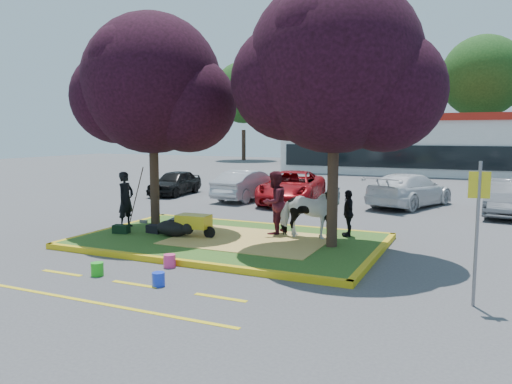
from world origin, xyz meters
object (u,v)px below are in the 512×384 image
at_px(calf, 173,228).
at_px(car_silver, 248,185).
at_px(bucket_green, 97,269).
at_px(wheelbarrow, 194,222).
at_px(sign_post, 478,217).
at_px(bucket_blue, 158,279).
at_px(cow, 309,212).
at_px(bucket_pink, 170,261).
at_px(handler, 126,200).
at_px(car_black, 175,183).

distance_m(calf, car_silver, 9.12).
bearing_deg(bucket_green, wheelbarrow, 87.91).
height_order(sign_post, bucket_blue, sign_post).
height_order(cow, bucket_blue, cow).
relative_size(bucket_pink, bucket_blue, 1.07).
bearing_deg(sign_post, cow, 125.75).
distance_m(calf, wheelbarrow, 0.64).
distance_m(bucket_green, car_silver, 12.74).
height_order(bucket_pink, bucket_blue, bucket_pink).
bearing_deg(bucket_pink, sign_post, 0.89).
bearing_deg(car_silver, bucket_pink, 113.58).
relative_size(calf, handler, 0.62).
bearing_deg(bucket_pink, wheelbarrow, 109.49).
height_order(sign_post, car_silver, sign_post).
distance_m(handler, wheelbarrow, 2.75).
xyz_separation_m(sign_post, car_silver, (-9.79, 11.19, -0.93)).
bearing_deg(sign_post, handler, 149.62).
bearing_deg(car_black, cow, -44.04).
bearing_deg(handler, bucket_pink, -129.98).
bearing_deg(wheelbarrow, sign_post, -21.75).
relative_size(handler, sign_post, 0.67).
bearing_deg(sign_post, wheelbarrow, 146.84).
relative_size(cow, car_black, 0.49).
bearing_deg(wheelbarrow, bucket_pink, -73.78).
xyz_separation_m(cow, car_silver, (-5.50, 7.65, -0.22)).
xyz_separation_m(wheelbarrow, bucket_green, (-0.14, -3.78, -0.44)).
bearing_deg(sign_post, calf, 149.35).
distance_m(cow, sign_post, 5.60).
relative_size(bucket_pink, car_black, 0.08).
bearing_deg(handler, wheelbarrow, -98.65).
relative_size(calf, bucket_blue, 3.83).
relative_size(bucket_green, bucket_blue, 1.04).
bearing_deg(bucket_pink, car_silver, 106.45).
xyz_separation_m(cow, handler, (-5.77, -0.71, 0.11)).
height_order(calf, car_black, car_black).
xyz_separation_m(handler, car_silver, (0.27, 8.36, -0.33)).
bearing_deg(sign_post, bucket_pink, 166.21).
distance_m(sign_post, car_silver, 14.90).
relative_size(calf, car_black, 0.30).
xyz_separation_m(sign_post, car_black, (-13.87, 11.28, -1.00)).
bearing_deg(bucket_blue, car_silver, 107.38).
height_order(calf, wheelbarrow, wheelbarrow).
height_order(handler, car_silver, handler).
bearing_deg(handler, car_silver, -2.71).
bearing_deg(car_black, wheelbarrow, -58.68).
bearing_deg(bucket_blue, sign_post, 13.27).
bearing_deg(car_silver, calf, 108.87).
bearing_deg(bucket_green, bucket_pink, 49.60).
bearing_deg(cow, calf, 103.59).
xyz_separation_m(wheelbarrow, car_black, (-6.51, 8.82, 0.03)).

